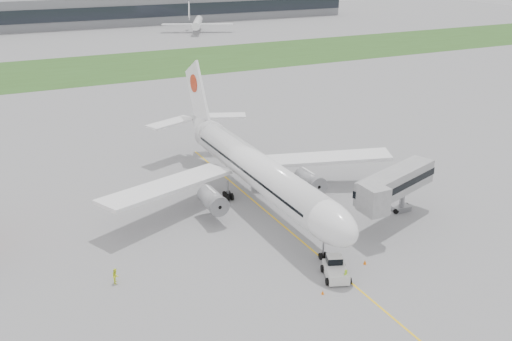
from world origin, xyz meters
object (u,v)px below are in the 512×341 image
airliner (253,166)px  jet_bridge (393,185)px  ground_crew_near (345,277)px  pushback_tug (335,269)px

airliner → jet_bridge: airliner is taller
jet_bridge → ground_crew_near: bearing=-163.5°
jet_bridge → ground_crew_near: size_ratio=8.16×
airliner → ground_crew_near: size_ratio=27.75×
pushback_tug → jet_bridge: bearing=51.4°
jet_bridge → airliner: bearing=113.9°
airliner → jet_bridge: size_ratio=3.40×
jet_bridge → ground_crew_near: 18.97m
jet_bridge → ground_crew_near: (-14.96, -10.70, -4.64)m
airliner → pushback_tug: airliner is taller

